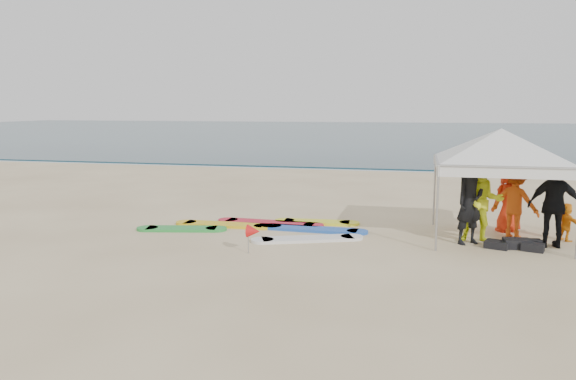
% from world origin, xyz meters
% --- Properties ---
extents(ground, '(120.00, 120.00, 0.00)m').
position_xyz_m(ground, '(0.00, 0.00, 0.00)').
color(ground, beige).
rests_on(ground, ground).
extents(ocean, '(160.00, 84.00, 0.08)m').
position_xyz_m(ocean, '(0.00, 60.00, 0.04)').
color(ocean, '#0C2633').
rests_on(ocean, ground).
extents(shoreline_foam, '(160.00, 1.20, 0.01)m').
position_xyz_m(shoreline_foam, '(0.00, 18.20, 0.00)').
color(shoreline_foam, silver).
rests_on(shoreline_foam, ground).
extents(person_black_a, '(0.85, 0.81, 1.96)m').
position_xyz_m(person_black_a, '(3.69, 3.21, 0.98)').
color(person_black_a, black).
rests_on(person_black_a, ground).
extents(person_yellow, '(0.99, 0.80, 1.96)m').
position_xyz_m(person_yellow, '(3.97, 3.39, 0.98)').
color(person_yellow, yellow).
rests_on(person_yellow, ground).
extents(person_orange_a, '(1.30, 1.11, 1.75)m').
position_xyz_m(person_orange_a, '(4.81, 4.13, 0.87)').
color(person_orange_a, '#CF4C12').
rests_on(person_orange_a, ground).
extents(person_black_b, '(1.15, 0.52, 1.92)m').
position_xyz_m(person_black_b, '(5.50, 3.31, 0.96)').
color(person_black_b, black).
rests_on(person_black_b, ground).
extents(person_orange_b, '(0.97, 0.84, 1.67)m').
position_xyz_m(person_orange_b, '(4.74, 4.73, 0.84)').
color(person_orange_b, red).
rests_on(person_orange_b, ground).
extents(person_seated, '(0.63, 0.86, 0.90)m').
position_xyz_m(person_seated, '(5.94, 4.06, 0.45)').
color(person_seated, orange).
rests_on(person_seated, ground).
extents(canopy_tent, '(3.99, 3.99, 3.01)m').
position_xyz_m(canopy_tent, '(4.36, 3.77, 2.62)').
color(canopy_tent, '#A5A5A8').
rests_on(canopy_tent, ground).
extents(marker_pennant, '(0.28, 0.28, 0.64)m').
position_xyz_m(marker_pennant, '(-0.87, 1.19, 0.49)').
color(marker_pennant, '#A5A5A8').
rests_on(marker_pennant, ground).
extents(gear_pile, '(1.29, 0.64, 0.22)m').
position_xyz_m(gear_pile, '(4.71, 2.96, 0.10)').
color(gear_pile, black).
rests_on(gear_pile, ground).
extents(surfboard_spread, '(5.38, 2.94, 0.07)m').
position_xyz_m(surfboard_spread, '(-1.17, 3.67, 0.03)').
color(surfboard_spread, silver).
rests_on(surfboard_spread, ground).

